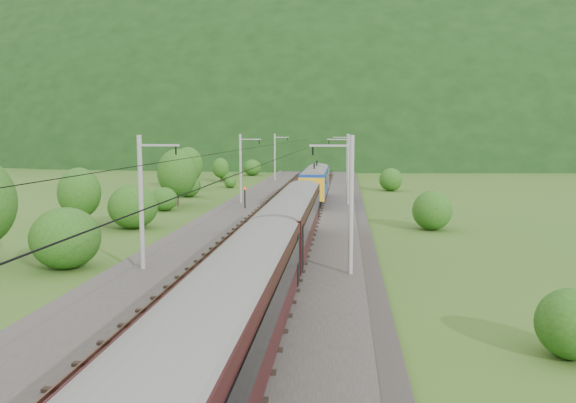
# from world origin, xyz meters

# --- Properties ---
(ground) EXTENTS (600.00, 600.00, 0.00)m
(ground) POSITION_xyz_m (0.00, 0.00, 0.00)
(ground) COLOR #30551A
(ground) RESTS_ON ground
(railbed) EXTENTS (14.00, 220.00, 0.30)m
(railbed) POSITION_xyz_m (0.00, 10.00, 0.15)
(railbed) COLOR #38332D
(railbed) RESTS_ON ground
(track_left) EXTENTS (2.40, 220.00, 0.27)m
(track_left) POSITION_xyz_m (-2.40, 10.00, 0.37)
(track_left) COLOR brown
(track_left) RESTS_ON railbed
(track_right) EXTENTS (2.40, 220.00, 0.27)m
(track_right) POSITION_xyz_m (2.40, 10.00, 0.37)
(track_right) COLOR brown
(track_right) RESTS_ON railbed
(catenary_left) EXTENTS (2.54, 192.28, 8.00)m
(catenary_left) POSITION_xyz_m (-6.12, 32.00, 4.50)
(catenary_left) COLOR gray
(catenary_left) RESTS_ON railbed
(catenary_right) EXTENTS (2.54, 192.28, 8.00)m
(catenary_right) POSITION_xyz_m (6.12, 32.00, 4.50)
(catenary_right) COLOR gray
(catenary_right) RESTS_ON railbed
(overhead_wires) EXTENTS (4.83, 198.00, 0.03)m
(overhead_wires) POSITION_xyz_m (0.00, 10.00, 7.10)
(overhead_wires) COLOR black
(overhead_wires) RESTS_ON ground
(mountain_main) EXTENTS (504.00, 360.00, 244.00)m
(mountain_main) POSITION_xyz_m (0.00, 260.00, 0.00)
(mountain_main) COLOR black
(mountain_main) RESTS_ON ground
(mountain_ridge) EXTENTS (336.00, 280.00, 132.00)m
(mountain_ridge) POSITION_xyz_m (-120.00, 300.00, 0.00)
(mountain_ridge) COLOR black
(mountain_ridge) RESTS_ON ground
(train) EXTENTS (2.74, 109.63, 4.76)m
(train) POSITION_xyz_m (2.40, -15.63, 3.29)
(train) COLOR black
(train) RESTS_ON ground
(hazard_post_near) EXTENTS (0.17, 0.17, 1.62)m
(hazard_post_near) POSITION_xyz_m (-0.41, 21.98, 1.11)
(hazard_post_near) COLOR red
(hazard_post_near) RESTS_ON railbed
(hazard_post_far) EXTENTS (0.15, 0.15, 1.44)m
(hazard_post_far) POSITION_xyz_m (0.48, 41.49, 1.02)
(hazard_post_far) COLOR red
(hazard_post_far) RESTS_ON railbed
(signal) EXTENTS (0.25, 0.25, 2.27)m
(signal) POSITION_xyz_m (-4.92, 27.56, 1.63)
(signal) COLOR black
(signal) RESTS_ON railbed
(vegetation_left) EXTENTS (11.81, 143.96, 6.97)m
(vegetation_left) POSITION_xyz_m (-14.94, 17.41, 2.81)
(vegetation_left) COLOR #1C4713
(vegetation_left) RESTS_ON ground
(vegetation_right) EXTENTS (4.84, 92.74, 3.10)m
(vegetation_right) POSITION_xyz_m (13.26, 22.15, 1.44)
(vegetation_right) COLOR #1C4713
(vegetation_right) RESTS_ON ground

